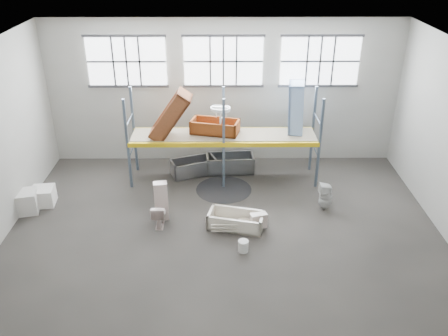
{
  "coord_description": "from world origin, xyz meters",
  "views": [
    {
      "loc": [
        -0.08,
        -10.52,
        7.6
      ],
      "look_at": [
        0.0,
        1.5,
        1.4
      ],
      "focal_mm": 37.82,
      "sensor_mm": 36.0,
      "label": 1
    }
  ],
  "objects_px": {
    "toilet_beige": "(159,214)",
    "blue_tub_upright": "(296,108)",
    "bathtub_beige": "(236,220)",
    "rust_tub_flat": "(215,126)",
    "bucket": "(243,246)",
    "steel_tub_right": "(230,163)",
    "carton_near": "(24,202)",
    "toilet_white": "(325,196)",
    "steel_tub_left": "(194,167)",
    "cistern_tall": "(161,201)"
  },
  "relations": [
    {
      "from": "cistern_tall",
      "to": "blue_tub_upright",
      "type": "xyz_separation_m",
      "value": [
        4.11,
        2.72,
        1.8
      ]
    },
    {
      "from": "blue_tub_upright",
      "to": "bucket",
      "type": "bearing_deg",
      "value": -113.14
    },
    {
      "from": "toilet_beige",
      "to": "blue_tub_upright",
      "type": "bearing_deg",
      "value": -144.24
    },
    {
      "from": "steel_tub_left",
      "to": "carton_near",
      "type": "distance_m",
      "value": 5.43
    },
    {
      "from": "toilet_white",
      "to": "steel_tub_left",
      "type": "xyz_separation_m",
      "value": [
        -4.05,
        2.27,
        -0.16
      ]
    },
    {
      "from": "steel_tub_left",
      "to": "steel_tub_right",
      "type": "relative_size",
      "value": 0.92
    },
    {
      "from": "bathtub_beige",
      "to": "toilet_white",
      "type": "height_order",
      "value": "toilet_white"
    },
    {
      "from": "cistern_tall",
      "to": "steel_tub_left",
      "type": "relative_size",
      "value": 0.8
    },
    {
      "from": "rust_tub_flat",
      "to": "cistern_tall",
      "type": "bearing_deg",
      "value": -120.29
    },
    {
      "from": "steel_tub_right",
      "to": "bucket",
      "type": "relative_size",
      "value": 5.07
    },
    {
      "from": "bucket",
      "to": "toilet_white",
      "type": "bearing_deg",
      "value": 39.18
    },
    {
      "from": "steel_tub_right",
      "to": "rust_tub_flat",
      "type": "xyz_separation_m",
      "value": [
        -0.5,
        -0.38,
        1.52
      ]
    },
    {
      "from": "cistern_tall",
      "to": "bathtub_beige",
      "type": "bearing_deg",
      "value": -22.03
    },
    {
      "from": "toilet_beige",
      "to": "steel_tub_right",
      "type": "relative_size",
      "value": 0.44
    },
    {
      "from": "toilet_white",
      "to": "blue_tub_upright",
      "type": "relative_size",
      "value": 0.51
    },
    {
      "from": "rust_tub_flat",
      "to": "bucket",
      "type": "height_order",
      "value": "rust_tub_flat"
    },
    {
      "from": "steel_tub_left",
      "to": "steel_tub_right",
      "type": "xyz_separation_m",
      "value": [
        1.25,
        0.21,
        0.02
      ]
    },
    {
      "from": "toilet_beige",
      "to": "carton_near",
      "type": "xyz_separation_m",
      "value": [
        -4.08,
        0.74,
        -0.02
      ]
    },
    {
      "from": "cistern_tall",
      "to": "carton_near",
      "type": "bearing_deg",
      "value": 164.11
    },
    {
      "from": "toilet_beige",
      "to": "steel_tub_right",
      "type": "height_order",
      "value": "toilet_beige"
    },
    {
      "from": "steel_tub_right",
      "to": "toilet_white",
      "type": "bearing_deg",
      "value": -41.47
    },
    {
      "from": "rust_tub_flat",
      "to": "bucket",
      "type": "bearing_deg",
      "value": -79.5
    },
    {
      "from": "blue_tub_upright",
      "to": "carton_near",
      "type": "distance_m",
      "value": 8.79
    },
    {
      "from": "toilet_beige",
      "to": "carton_near",
      "type": "bearing_deg",
      "value": -10.7
    },
    {
      "from": "steel_tub_right",
      "to": "bucket",
      "type": "distance_m",
      "value": 4.55
    },
    {
      "from": "bathtub_beige",
      "to": "toilet_white",
      "type": "bearing_deg",
      "value": 33.22
    },
    {
      "from": "bucket",
      "to": "carton_near",
      "type": "relative_size",
      "value": 0.41
    },
    {
      "from": "toilet_beige",
      "to": "toilet_white",
      "type": "distance_m",
      "value": 4.93
    },
    {
      "from": "steel_tub_left",
      "to": "toilet_beige",
      "type": "bearing_deg",
      "value": -104.61
    },
    {
      "from": "steel_tub_right",
      "to": "carton_near",
      "type": "height_order",
      "value": "carton_near"
    },
    {
      "from": "cistern_tall",
      "to": "steel_tub_left",
      "type": "height_order",
      "value": "cistern_tall"
    },
    {
      "from": "steel_tub_left",
      "to": "steel_tub_right",
      "type": "height_order",
      "value": "steel_tub_right"
    },
    {
      "from": "blue_tub_upright",
      "to": "steel_tub_left",
      "type": "bearing_deg",
      "value": 178.94
    },
    {
      "from": "cistern_tall",
      "to": "bucket",
      "type": "height_order",
      "value": "cistern_tall"
    },
    {
      "from": "rust_tub_flat",
      "to": "carton_near",
      "type": "height_order",
      "value": "rust_tub_flat"
    },
    {
      "from": "toilet_beige",
      "to": "rust_tub_flat",
      "type": "xyz_separation_m",
      "value": [
        1.56,
        2.93,
        1.47
      ]
    },
    {
      "from": "rust_tub_flat",
      "to": "blue_tub_upright",
      "type": "xyz_separation_m",
      "value": [
        2.59,
        0.12,
        0.58
      ]
    },
    {
      "from": "steel_tub_right",
      "to": "rust_tub_flat",
      "type": "height_order",
      "value": "rust_tub_flat"
    },
    {
      "from": "carton_near",
      "to": "steel_tub_left",
      "type": "bearing_deg",
      "value": 25.84
    },
    {
      "from": "blue_tub_upright",
      "to": "carton_near",
      "type": "bearing_deg",
      "value": -164.34
    },
    {
      "from": "steel_tub_left",
      "to": "blue_tub_upright",
      "type": "xyz_separation_m",
      "value": [
        3.34,
        -0.06,
        2.12
      ]
    },
    {
      "from": "toilet_beige",
      "to": "blue_tub_upright",
      "type": "xyz_separation_m",
      "value": [
        4.15,
        3.04,
        2.04
      ]
    },
    {
      "from": "bathtub_beige",
      "to": "carton_near",
      "type": "height_order",
      "value": "carton_near"
    },
    {
      "from": "cistern_tall",
      "to": "blue_tub_upright",
      "type": "height_order",
      "value": "blue_tub_upright"
    },
    {
      "from": "rust_tub_flat",
      "to": "steel_tub_left",
      "type": "bearing_deg",
      "value": 166.66
    },
    {
      "from": "steel_tub_left",
      "to": "steel_tub_right",
      "type": "bearing_deg",
      "value": 9.43
    },
    {
      "from": "cistern_tall",
      "to": "bucket",
      "type": "bearing_deg",
      "value": -44.34
    },
    {
      "from": "bathtub_beige",
      "to": "rust_tub_flat",
      "type": "relative_size",
      "value": 1.01
    },
    {
      "from": "toilet_white",
      "to": "blue_tub_upright",
      "type": "distance_m",
      "value": 3.04
    },
    {
      "from": "bathtub_beige",
      "to": "toilet_beige",
      "type": "bearing_deg",
      "value": -169.54
    }
  ]
}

